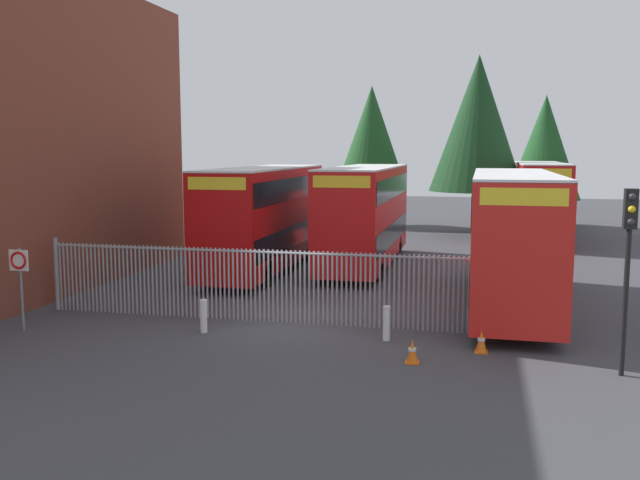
# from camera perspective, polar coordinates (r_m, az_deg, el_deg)

# --- Properties ---
(ground_plane) EXTENTS (100.00, 100.00, 0.00)m
(ground_plane) POSITION_cam_1_polar(r_m,az_deg,el_deg) (28.67, 1.80, -2.96)
(ground_plane) COLOR #3D3D42
(palisade_fence) EXTENTS (14.57, 0.14, 2.35)m
(palisade_fence) POSITION_cam_1_polar(r_m,az_deg,el_deg) (20.96, -4.06, -3.55)
(palisade_fence) COLOR gray
(palisade_fence) RESTS_ON ground
(double_decker_bus_near_gate) EXTENTS (2.54, 10.81, 4.42)m
(double_decker_bus_near_gate) POSITION_cam_1_polar(r_m,az_deg,el_deg) (23.47, 15.46, 0.45)
(double_decker_bus_near_gate) COLOR red
(double_decker_bus_near_gate) RESTS_ON ground
(double_decker_bus_behind_fence_left) EXTENTS (2.54, 10.81, 4.42)m
(double_decker_bus_behind_fence_left) POSITION_cam_1_polar(r_m,az_deg,el_deg) (29.51, -4.58, 2.07)
(double_decker_bus_behind_fence_left) COLOR #B70C0C
(double_decker_bus_behind_fence_left) RESTS_ON ground
(double_decker_bus_behind_fence_right) EXTENTS (2.54, 10.81, 4.42)m
(double_decker_bus_behind_fence_right) POSITION_cam_1_polar(r_m,az_deg,el_deg) (30.74, 3.72, 2.29)
(double_decker_bus_behind_fence_right) COLOR red
(double_decker_bus_behind_fence_right) RESTS_ON ground
(double_decker_bus_far_back) EXTENTS (2.54, 10.81, 4.42)m
(double_decker_bus_far_back) POSITION_cam_1_polar(r_m,az_deg,el_deg) (42.00, 17.50, 3.34)
(double_decker_bus_far_back) COLOR red
(double_decker_bus_far_back) RESTS_ON ground
(bollard_near_left) EXTENTS (0.20, 0.20, 0.95)m
(bollard_near_left) POSITION_cam_1_polar(r_m,az_deg,el_deg) (20.13, -9.50, -6.15)
(bollard_near_left) COLOR silver
(bollard_near_left) RESTS_ON ground
(bollard_center_front) EXTENTS (0.20, 0.20, 0.95)m
(bollard_center_front) POSITION_cam_1_polar(r_m,az_deg,el_deg) (19.14, 5.46, -6.79)
(bollard_center_front) COLOR silver
(bollard_center_front) RESTS_ON ground
(traffic_cone_by_gate) EXTENTS (0.34, 0.34, 0.59)m
(traffic_cone_by_gate) POSITION_cam_1_polar(r_m,az_deg,el_deg) (18.47, 13.07, -8.08)
(traffic_cone_by_gate) COLOR orange
(traffic_cone_by_gate) RESTS_ON ground
(traffic_cone_mid_forecourt) EXTENTS (0.34, 0.34, 0.59)m
(traffic_cone_mid_forecourt) POSITION_cam_1_polar(r_m,az_deg,el_deg) (17.28, 7.56, -9.03)
(traffic_cone_mid_forecourt) COLOR orange
(traffic_cone_mid_forecourt) RESTS_ON ground
(speed_limit_sign_post) EXTENTS (0.60, 0.14, 2.40)m
(speed_limit_sign_post) POSITION_cam_1_polar(r_m,az_deg,el_deg) (21.53, -23.37, -2.25)
(speed_limit_sign_post) COLOR slate
(speed_limit_sign_post) RESTS_ON ground
(traffic_light_kerbside) EXTENTS (0.28, 0.33, 4.30)m
(traffic_light_kerbside) POSITION_cam_1_polar(r_m,az_deg,el_deg) (17.10, 23.93, -0.54)
(traffic_light_kerbside) COLOR black
(traffic_light_kerbside) RESTS_ON ground
(tree_tall_back) EXTENTS (4.85, 4.85, 8.76)m
(tree_tall_back) POSITION_cam_1_polar(r_m,az_deg,el_deg) (49.26, 17.90, 7.21)
(tree_tall_back) COLOR #4C3823
(tree_tall_back) RESTS_ON ground
(tree_short_side) EXTENTS (4.50, 4.50, 9.39)m
(tree_short_side) POSITION_cam_1_polar(r_m,az_deg,el_deg) (47.48, 4.24, 8.62)
(tree_short_side) COLOR #4C3823
(tree_short_side) RESTS_ON ground
(tree_mid_row) EXTENTS (5.53, 5.53, 10.63)m
(tree_mid_row) POSITION_cam_1_polar(r_m,az_deg,el_deg) (42.31, 12.78, 9.28)
(tree_mid_row) COLOR #4C3823
(tree_mid_row) RESTS_ON ground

